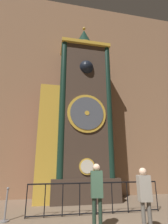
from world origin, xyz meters
TOP-DOWN VIEW (x-y plane):
  - cathedral_back_wall at (-0.09, 6.46)m, footprint 24.00×0.32m
  - clock_tower at (-0.07, 5.16)m, footprint 4.10×1.84m
  - railing_fence at (0.21, 2.84)m, footprint 5.03×0.05m
  - visitor_near at (-0.20, 1.24)m, footprint 0.37×0.27m
  - visitor_far at (1.02, 0.74)m, footprint 0.36×0.25m
  - stanchion_post at (-2.89, 2.67)m, footprint 0.28×0.28m

SIDE VIEW (x-z plane):
  - stanchion_post at x=-2.89m, z-range -0.18..0.85m
  - railing_fence at x=0.21m, z-range 0.06..1.16m
  - visitor_far at x=1.02m, z-range 0.17..1.84m
  - visitor_near at x=-0.20m, z-range 0.18..1.97m
  - clock_tower at x=-0.07m, z-range -0.89..9.50m
  - cathedral_back_wall at x=-0.09m, z-range -0.01..13.35m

